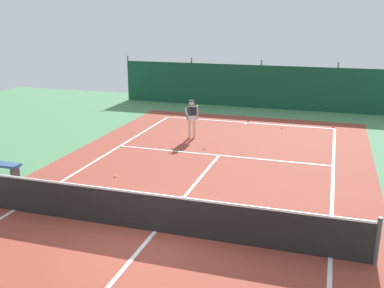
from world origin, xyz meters
The scene contains 9 objects.
ground_plane centered at (0.00, 0.00, 0.00)m, with size 36.00×36.00×0.00m, color #4C8456.
court_surface centered at (0.00, 0.00, 0.00)m, with size 11.02×26.60×0.01m.
tennis_net centered at (0.00, 0.00, 0.51)m, with size 10.12×0.10×1.10m.
back_fence centered at (0.00, 16.22, 0.67)m, with size 16.30×0.98×2.70m.
tennis_player centered at (-1.72, 8.42, 0.96)m, with size 0.56×0.83×1.64m.
tennis_ball_near_player centered at (-0.73, 6.97, 0.03)m, with size 0.07×0.07×0.07m, color #CCDB33.
tennis_ball_midcourt centered at (1.77, 11.29, 0.03)m, with size 0.07×0.07×0.07m, color #CCDB33.
tennis_ball_by_sideline centered at (-2.67, 3.12, 0.03)m, with size 0.07×0.07×0.07m, color #CCDB33.
parked_car centered at (-1.27, 18.02, 0.84)m, with size 2.21×4.30×1.68m.
Camera 1 is at (3.83, -9.16, 5.12)m, focal length 41.81 mm.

